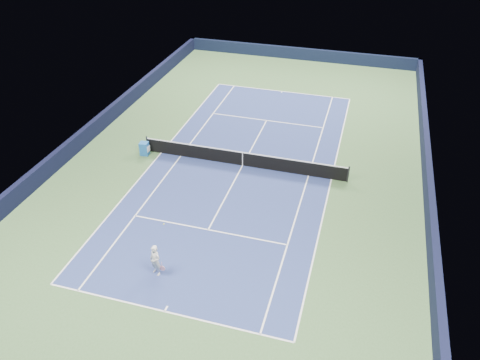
# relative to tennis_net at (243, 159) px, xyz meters

# --- Properties ---
(ground) EXTENTS (40.00, 40.00, 0.00)m
(ground) POSITION_rel_tennis_net_xyz_m (0.00, 0.00, -0.50)
(ground) COLOR #395A31
(ground) RESTS_ON ground
(wall_far) EXTENTS (22.00, 0.35, 1.10)m
(wall_far) POSITION_rel_tennis_net_xyz_m (0.00, 19.82, 0.05)
(wall_far) COLOR black
(wall_far) RESTS_ON ground
(wall_right) EXTENTS (0.35, 40.00, 1.10)m
(wall_right) POSITION_rel_tennis_net_xyz_m (10.82, 0.00, 0.05)
(wall_right) COLOR black
(wall_right) RESTS_ON ground
(wall_left) EXTENTS (0.35, 40.00, 1.10)m
(wall_left) POSITION_rel_tennis_net_xyz_m (-10.82, 0.00, 0.05)
(wall_left) COLOR black
(wall_left) RESTS_ON ground
(court_surface) EXTENTS (10.97, 23.77, 0.01)m
(court_surface) POSITION_rel_tennis_net_xyz_m (0.00, 0.00, -0.50)
(court_surface) COLOR navy
(court_surface) RESTS_ON ground
(baseline_far) EXTENTS (10.97, 0.08, 0.00)m
(baseline_far) POSITION_rel_tennis_net_xyz_m (0.00, 11.88, -0.50)
(baseline_far) COLOR white
(baseline_far) RESTS_ON ground
(baseline_near) EXTENTS (10.97, 0.08, 0.00)m
(baseline_near) POSITION_rel_tennis_net_xyz_m (0.00, -11.88, -0.50)
(baseline_near) COLOR white
(baseline_near) RESTS_ON ground
(sideline_doubles_right) EXTENTS (0.08, 23.77, 0.00)m
(sideline_doubles_right) POSITION_rel_tennis_net_xyz_m (5.49, 0.00, -0.50)
(sideline_doubles_right) COLOR white
(sideline_doubles_right) RESTS_ON ground
(sideline_doubles_left) EXTENTS (0.08, 23.77, 0.00)m
(sideline_doubles_left) POSITION_rel_tennis_net_xyz_m (-5.49, 0.00, -0.50)
(sideline_doubles_left) COLOR white
(sideline_doubles_left) RESTS_ON ground
(sideline_singles_right) EXTENTS (0.08, 23.77, 0.00)m
(sideline_singles_right) POSITION_rel_tennis_net_xyz_m (4.12, 0.00, -0.50)
(sideline_singles_right) COLOR white
(sideline_singles_right) RESTS_ON ground
(sideline_singles_left) EXTENTS (0.08, 23.77, 0.00)m
(sideline_singles_left) POSITION_rel_tennis_net_xyz_m (-4.12, 0.00, -0.50)
(sideline_singles_left) COLOR white
(sideline_singles_left) RESTS_ON ground
(service_line_far) EXTENTS (8.23, 0.08, 0.00)m
(service_line_far) POSITION_rel_tennis_net_xyz_m (0.00, 6.40, -0.50)
(service_line_far) COLOR white
(service_line_far) RESTS_ON ground
(service_line_near) EXTENTS (8.23, 0.08, 0.00)m
(service_line_near) POSITION_rel_tennis_net_xyz_m (0.00, -6.40, -0.50)
(service_line_near) COLOR white
(service_line_near) RESTS_ON ground
(center_service_line) EXTENTS (0.08, 12.80, 0.00)m
(center_service_line) POSITION_rel_tennis_net_xyz_m (0.00, 0.00, -0.50)
(center_service_line) COLOR white
(center_service_line) RESTS_ON ground
(center_mark_far) EXTENTS (0.08, 0.30, 0.00)m
(center_mark_far) POSITION_rel_tennis_net_xyz_m (0.00, 11.73, -0.50)
(center_mark_far) COLOR white
(center_mark_far) RESTS_ON ground
(center_mark_near) EXTENTS (0.08, 0.30, 0.00)m
(center_mark_near) POSITION_rel_tennis_net_xyz_m (0.00, -11.73, -0.50)
(center_mark_near) COLOR white
(center_mark_near) RESTS_ON ground
(tennis_net) EXTENTS (12.90, 0.10, 1.07)m
(tennis_net) POSITION_rel_tennis_net_xyz_m (0.00, 0.00, 0.00)
(tennis_net) COLOR black
(tennis_net) RESTS_ON ground
(sponsor_cube) EXTENTS (0.60, 0.53, 0.86)m
(sponsor_cube) POSITION_rel_tennis_net_xyz_m (-6.40, -0.46, -0.07)
(sponsor_cube) COLOR #1C5CAC
(sponsor_cube) RESTS_ON ground
(tennis_player) EXTENTS (0.80, 1.32, 2.16)m
(tennis_player) POSITION_rel_tennis_net_xyz_m (-1.22, -9.94, 0.30)
(tennis_player) COLOR silver
(tennis_player) RESTS_ON ground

